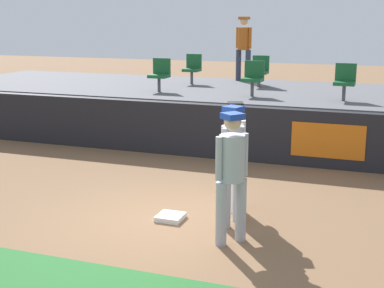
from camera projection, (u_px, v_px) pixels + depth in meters
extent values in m
plane|color=brown|center=(159.00, 222.00, 8.49)|extent=(60.00, 60.00, 0.00)
cube|color=white|center=(170.00, 217.00, 8.58)|extent=(0.40, 0.40, 0.08)
cylinder|color=white|center=(233.00, 181.00, 9.10)|extent=(0.15, 0.15, 0.88)
cylinder|color=white|center=(235.00, 187.00, 8.79)|extent=(0.15, 0.15, 0.88)
cylinder|color=white|center=(235.00, 139.00, 8.77)|extent=(0.43, 0.43, 0.62)
sphere|color=tan|center=(235.00, 109.00, 8.66)|extent=(0.23, 0.23, 0.23)
cube|color=black|center=(235.00, 105.00, 8.65)|extent=(0.31, 0.31, 0.08)
cylinder|color=white|center=(234.00, 135.00, 8.97)|extent=(0.09, 0.09, 0.58)
cylinder|color=white|center=(236.00, 141.00, 8.57)|extent=(0.09, 0.09, 0.58)
ellipsoid|color=brown|center=(240.00, 150.00, 9.02)|extent=(0.18, 0.23, 0.28)
cylinder|color=#9EA3AD|center=(241.00, 210.00, 7.70)|extent=(0.16, 0.16, 0.91)
cylinder|color=#9EA3AD|center=(221.00, 214.00, 7.53)|extent=(0.16, 0.16, 0.91)
cylinder|color=#9EA3AD|center=(232.00, 158.00, 7.44)|extent=(0.50, 0.50, 0.64)
sphere|color=tan|center=(233.00, 122.00, 7.32)|extent=(0.24, 0.24, 0.24)
cube|color=#193899|center=(233.00, 116.00, 7.31)|extent=(0.35, 0.35, 0.08)
cylinder|color=#9EA3AD|center=(245.00, 155.00, 7.54)|extent=(0.09, 0.09, 0.60)
cylinder|color=#9EA3AD|center=(219.00, 159.00, 7.33)|extent=(0.09, 0.09, 0.60)
cylinder|color=#9EA3AD|center=(238.00, 193.00, 8.43)|extent=(0.15, 0.15, 0.90)
cylinder|color=#9EA3AD|center=(226.00, 199.00, 8.18)|extent=(0.15, 0.15, 0.90)
cylinder|color=#9EA3AD|center=(233.00, 147.00, 8.13)|extent=(0.44, 0.44, 0.63)
sphere|color=#8C6647|center=(233.00, 114.00, 8.02)|extent=(0.24, 0.24, 0.24)
cube|color=#193899|center=(233.00, 109.00, 8.00)|extent=(0.31, 0.31, 0.08)
cylinder|color=#9EA3AD|center=(240.00, 143.00, 8.29)|extent=(0.09, 0.09, 0.59)
cylinder|color=#9EA3AD|center=(225.00, 148.00, 7.97)|extent=(0.09, 0.09, 0.59)
cube|color=black|center=(231.00, 133.00, 12.09)|extent=(18.00, 0.24, 1.21)
cube|color=orange|center=(328.00, 141.00, 11.28)|extent=(1.50, 0.02, 0.73)
cube|color=#59595E|center=(258.00, 113.00, 14.44)|extent=(18.00, 4.80, 1.23)
cylinder|color=#4C4C51|center=(259.00, 80.00, 14.85)|extent=(0.08, 0.08, 0.40)
cube|color=#19592D|center=(259.00, 72.00, 14.80)|extent=(0.46, 0.44, 0.08)
cube|color=#19592D|center=(261.00, 63.00, 14.92)|extent=(0.46, 0.06, 0.40)
cylinder|color=#4C4C51|center=(159.00, 84.00, 13.92)|extent=(0.08, 0.08, 0.40)
cube|color=#19592D|center=(159.00, 76.00, 13.87)|extent=(0.47, 0.44, 0.08)
cube|color=#19592D|center=(162.00, 66.00, 13.99)|extent=(0.47, 0.06, 0.40)
cylinder|color=#4C4C51|center=(344.00, 92.00, 12.41)|extent=(0.08, 0.08, 0.40)
cube|color=#19592D|center=(344.00, 83.00, 12.37)|extent=(0.47, 0.44, 0.08)
cube|color=#19592D|center=(346.00, 72.00, 12.49)|extent=(0.47, 0.06, 0.40)
cylinder|color=#4C4C51|center=(192.00, 77.00, 15.49)|extent=(0.08, 0.08, 0.40)
cube|color=#19592D|center=(192.00, 70.00, 15.44)|extent=(0.45, 0.44, 0.08)
cube|color=#19592D|center=(194.00, 61.00, 15.56)|extent=(0.45, 0.06, 0.40)
cylinder|color=#4C4C51|center=(252.00, 88.00, 13.12)|extent=(0.08, 0.08, 0.40)
cube|color=#19592D|center=(252.00, 80.00, 13.07)|extent=(0.48, 0.44, 0.08)
cube|color=#19592D|center=(255.00, 69.00, 13.19)|extent=(0.48, 0.06, 0.40)
cylinder|color=#33384C|center=(248.00, 66.00, 16.09)|extent=(0.16, 0.16, 0.92)
cylinder|color=#33384C|center=(238.00, 65.00, 16.29)|extent=(0.16, 0.16, 0.92)
cylinder|color=#BF5919|center=(244.00, 39.00, 16.01)|extent=(0.45, 0.45, 0.65)
sphere|color=beige|center=(244.00, 21.00, 15.89)|extent=(0.24, 0.24, 0.24)
cube|color=#BF5919|center=(244.00, 18.00, 15.88)|extent=(0.32, 0.32, 0.08)
cylinder|color=#BF5919|center=(250.00, 38.00, 15.88)|extent=(0.09, 0.09, 0.61)
cylinder|color=#BF5919|center=(238.00, 38.00, 16.14)|extent=(0.09, 0.09, 0.61)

